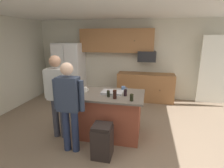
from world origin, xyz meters
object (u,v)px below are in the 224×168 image
(kitchen_island, at_px, (109,114))
(glass_dark_ale, at_px, (125,93))
(tumbler_amber, at_px, (108,94))
(trash_bin, at_px, (102,141))
(mug_blue_stoneware, at_px, (124,88))
(refrigerator, at_px, (70,70))
(glass_stout_tall, at_px, (115,94))
(glass_pilsner, at_px, (132,98))
(microwave_over_range, at_px, (147,56))
(person_guest_by_door, at_px, (69,102))
(serving_tray, at_px, (112,92))
(mug_ceramic_white, at_px, (85,90))
(person_guest_left, at_px, (57,92))

(kitchen_island, relative_size, glass_dark_ale, 11.06)
(tumbler_amber, bearing_deg, trash_bin, -87.86)
(kitchen_island, height_order, mug_blue_stoneware, mug_blue_stoneware)
(tumbler_amber, bearing_deg, refrigerator, 128.67)
(glass_stout_tall, relative_size, glass_pilsner, 1.27)
(kitchen_island, bearing_deg, tumbler_amber, -81.04)
(microwave_over_range, height_order, trash_bin, microwave_over_range)
(person_guest_by_door, relative_size, serving_tray, 3.75)
(glass_stout_tall, relative_size, tumbler_amber, 1.32)
(mug_ceramic_white, bearing_deg, glass_stout_tall, -21.80)
(person_guest_by_door, relative_size, mug_ceramic_white, 13.76)
(refrigerator, xyz_separation_m, person_guest_by_door, (1.35, -2.94, 0.02))
(glass_stout_tall, xyz_separation_m, glass_pilsner, (0.33, -0.06, -0.02))
(person_guest_by_door, xyz_separation_m, glass_stout_tall, (0.73, 0.44, 0.05))
(glass_stout_tall, relative_size, mug_blue_stoneware, 1.27)
(trash_bin, bearing_deg, glass_stout_tall, 76.27)
(microwave_over_range, relative_size, trash_bin, 0.92)
(refrigerator, distance_m, glass_dark_ale, 3.22)
(glass_stout_tall, relative_size, serving_tray, 0.38)
(microwave_over_range, bearing_deg, trash_bin, -101.65)
(mug_ceramic_white, bearing_deg, serving_tray, 3.29)
(kitchen_island, bearing_deg, mug_blue_stoneware, 48.49)
(kitchen_island, bearing_deg, glass_stout_tall, -56.41)
(kitchen_island, relative_size, mug_ceramic_white, 11.90)
(person_guest_by_door, xyz_separation_m, glass_dark_ale, (0.90, 0.64, 0.03))
(person_guest_by_door, height_order, mug_ceramic_white, person_guest_by_door)
(refrigerator, distance_m, glass_stout_tall, 3.25)
(mug_ceramic_white, distance_m, glass_pilsner, 1.07)
(refrigerator, height_order, mug_blue_stoneware, refrigerator)
(person_guest_by_door, distance_m, glass_pilsner, 1.12)
(person_guest_by_door, height_order, tumbler_amber, person_guest_by_door)
(mug_ceramic_white, relative_size, glass_stout_tall, 0.72)
(mug_ceramic_white, relative_size, trash_bin, 0.20)
(glass_stout_tall, bearing_deg, microwave_over_range, 78.75)
(mug_blue_stoneware, bearing_deg, kitchen_island, -131.51)
(refrigerator, distance_m, mug_ceramic_white, 2.62)
(person_guest_by_door, height_order, glass_dark_ale, person_guest_by_door)
(refrigerator, xyz_separation_m, trash_bin, (1.96, -2.99, -0.62))
(refrigerator, relative_size, person_guest_left, 1.08)
(serving_tray, bearing_deg, glass_dark_ale, -20.95)
(refrigerator, height_order, person_guest_left, refrigerator)
(glass_dark_ale, height_order, trash_bin, glass_dark_ale)
(microwave_over_range, xyz_separation_m, glass_dark_ale, (-0.34, -2.41, -0.46))
(mug_ceramic_white, bearing_deg, refrigerator, 122.09)
(person_guest_left, height_order, mug_ceramic_white, person_guest_left)
(glass_stout_tall, bearing_deg, tumbler_amber, 152.63)
(kitchen_island, bearing_deg, microwave_over_range, 73.66)
(kitchen_island, xyz_separation_m, tumbler_amber, (0.03, -0.18, 0.52))
(tumbler_amber, bearing_deg, microwave_over_range, 75.39)
(mug_ceramic_white, height_order, glass_pilsner, glass_pilsner)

